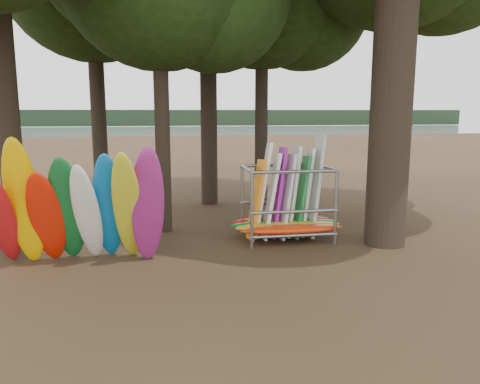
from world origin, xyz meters
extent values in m
plane|color=#47331E|center=(0.00, 0.00, 0.00)|extent=(120.00, 120.00, 0.00)
plane|color=gray|center=(0.00, 60.00, 0.00)|extent=(160.00, 160.00, 0.00)
cube|color=black|center=(0.00, 110.00, 2.00)|extent=(160.00, 4.00, 4.00)
cylinder|color=black|center=(-3.53, 6.34, 4.88)|extent=(0.52, 0.52, 9.77)
cylinder|color=black|center=(0.41, 7.16, 6.85)|extent=(0.63, 0.63, 13.71)
cylinder|color=black|center=(2.35, 6.70, 4.78)|extent=(0.48, 0.48, 9.55)
cylinder|color=black|center=(-1.36, 3.13, 4.39)|extent=(0.44, 0.44, 8.78)
cylinder|color=black|center=(5.92, 3.76, 5.72)|extent=(0.52, 0.52, 11.44)
ellipsoid|color=red|center=(-4.94, 0.23, 1.08)|extent=(0.71, 1.60, 2.30)
ellipsoid|color=#FFC400|center=(-4.49, 0.23, 1.52)|extent=(0.81, 1.24, 3.12)
ellipsoid|color=red|center=(-4.03, 0.24, 1.14)|extent=(0.79, 1.44, 2.40)
ellipsoid|color=#13642A|center=(-3.57, 0.27, 1.30)|extent=(0.85, 1.63, 2.72)
ellipsoid|color=white|center=(-3.11, 0.14, 1.23)|extent=(0.73, 1.75, 2.60)
ellipsoid|color=#0C6CBE|center=(-2.66, 0.27, 1.33)|extent=(0.78, 1.64, 2.78)
ellipsoid|color=gold|center=(-2.20, 0.04, 1.36)|extent=(0.73, 1.80, 2.85)
ellipsoid|color=#891E69|center=(-1.74, -0.01, 1.40)|extent=(0.89, 1.14, 2.88)
ellipsoid|color=red|center=(2.00, 1.06, 0.42)|extent=(2.82, 0.55, 0.24)
ellipsoid|color=gold|center=(2.00, 1.41, 0.42)|extent=(2.98, 0.55, 0.24)
ellipsoid|color=#197222|center=(2.00, 1.72, 0.42)|extent=(3.14, 0.55, 0.24)
ellipsoid|color=red|center=(2.00, 2.13, 0.42)|extent=(2.89, 0.55, 0.24)
cube|color=orange|center=(1.15, 1.71, 1.13)|extent=(0.52, 0.79, 2.27)
cube|color=white|center=(1.36, 1.89, 1.35)|extent=(0.59, 0.76, 2.71)
cube|color=white|center=(1.57, 1.69, 1.21)|extent=(0.55, 0.75, 2.44)
cube|color=#A41BA0|center=(1.79, 1.83, 1.28)|extent=(0.47, 0.79, 2.58)
cube|color=silver|center=(2.00, 1.66, 1.19)|extent=(0.50, 0.79, 2.41)
cube|color=white|center=(2.21, 1.88, 1.28)|extent=(0.46, 0.79, 2.59)
cube|color=#1B7C34|center=(2.42, 1.68, 1.17)|extent=(0.48, 0.76, 2.35)
cube|color=white|center=(2.64, 1.89, 1.25)|extent=(0.46, 0.76, 2.53)
cube|color=silver|center=(2.85, 1.72, 1.45)|extent=(0.48, 0.82, 2.92)
camera|label=1|loc=(-1.39, -10.74, 3.54)|focal=35.00mm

